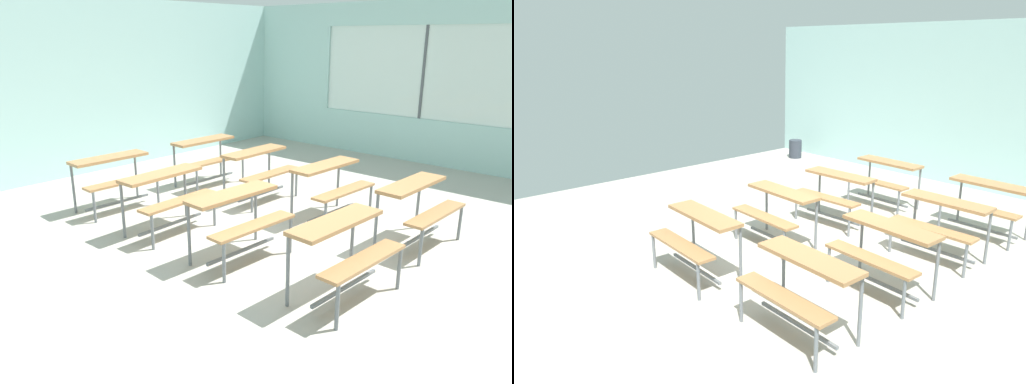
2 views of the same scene
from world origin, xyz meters
TOP-DOWN VIEW (x-y plane):
  - ground at (0.00, 0.00)m, footprint 10.00×9.00m
  - wall_back at (0.00, 4.50)m, footprint 10.00×0.12m
  - wall_right at (5.00, -0.13)m, footprint 0.12×9.00m
  - desk_bench_r0c0 at (-0.45, -1.37)m, footprint 1.12×0.64m
  - desk_bench_r0c1 at (1.16, -1.33)m, footprint 1.12×0.62m
  - desk_bench_r1c0 at (-0.51, -0.07)m, footprint 1.12×0.63m
  - desk_bench_r1c1 at (1.20, -0.10)m, footprint 1.13×0.64m
  - desk_bench_r2c0 at (-0.53, 1.15)m, footprint 1.12×0.63m
  - desk_bench_r2c1 at (1.17, 1.15)m, footprint 1.10×0.60m
  - desk_bench_r3c0 at (-0.51, 2.39)m, footprint 1.12×0.62m
  - desk_bench_r3c1 at (1.21, 2.33)m, footprint 1.11×0.61m

SIDE VIEW (x-z plane):
  - ground at x=0.00m, z-range -0.05..0.00m
  - desk_bench_r0c0 at x=-0.45m, z-range 0.19..0.93m
  - desk_bench_r0c1 at x=1.16m, z-range 0.19..0.93m
  - desk_bench_r1c0 at x=-0.51m, z-range 0.19..0.93m
  - desk_bench_r1c1 at x=1.20m, z-range 0.19..0.93m
  - desk_bench_r2c0 at x=-0.53m, z-range 0.19..0.93m
  - desk_bench_r2c1 at x=1.17m, z-range 0.19..0.93m
  - desk_bench_r3c0 at x=-0.51m, z-range 0.19..0.93m
  - desk_bench_r3c1 at x=1.21m, z-range 0.19..0.93m
  - wall_right at x=5.00m, z-range -0.05..2.95m
  - wall_back at x=0.00m, z-range 0.00..3.00m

